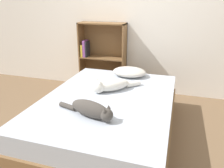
{
  "coord_description": "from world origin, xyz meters",
  "views": [
    {
      "loc": [
        0.66,
        -2.02,
        1.43
      ],
      "look_at": [
        0.0,
        0.14,
        0.56
      ],
      "focal_mm": 35.0,
      "sensor_mm": 36.0,
      "label": 1
    }
  ],
  "objects_px": {
    "pillow": "(129,72)",
    "bed": "(108,116)",
    "bookshelf": "(102,56)",
    "cat_light": "(111,85)",
    "cat_dark": "(92,110)"
  },
  "relations": [
    {
      "from": "pillow",
      "to": "bed",
      "type": "bearing_deg",
      "value": -94.76
    },
    {
      "from": "pillow",
      "to": "bookshelf",
      "type": "relative_size",
      "value": 0.41
    },
    {
      "from": "cat_light",
      "to": "cat_dark",
      "type": "bearing_deg",
      "value": 48.84
    },
    {
      "from": "pillow",
      "to": "cat_light",
      "type": "distance_m",
      "value": 0.56
    },
    {
      "from": "cat_light",
      "to": "bookshelf",
      "type": "height_order",
      "value": "bookshelf"
    },
    {
      "from": "pillow",
      "to": "cat_dark",
      "type": "distance_m",
      "value": 1.18
    },
    {
      "from": "cat_light",
      "to": "bookshelf",
      "type": "relative_size",
      "value": 0.45
    },
    {
      "from": "bed",
      "to": "cat_light",
      "type": "xyz_separation_m",
      "value": [
        -0.03,
        0.19,
        0.3
      ]
    },
    {
      "from": "bed",
      "to": "cat_light",
      "type": "bearing_deg",
      "value": 98.47
    },
    {
      "from": "bed",
      "to": "bookshelf",
      "type": "relative_size",
      "value": 1.71
    },
    {
      "from": "bed",
      "to": "pillow",
      "type": "relative_size",
      "value": 4.17
    },
    {
      "from": "cat_dark",
      "to": "bookshelf",
      "type": "relative_size",
      "value": 0.53
    },
    {
      "from": "cat_dark",
      "to": "bookshelf",
      "type": "bearing_deg",
      "value": 122.44
    },
    {
      "from": "pillow",
      "to": "cat_dark",
      "type": "relative_size",
      "value": 0.77
    },
    {
      "from": "cat_dark",
      "to": "bookshelf",
      "type": "distance_m",
      "value": 1.8
    }
  ]
}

